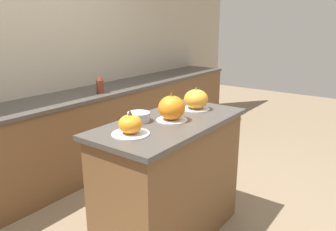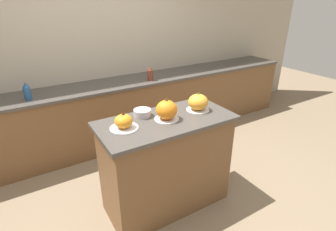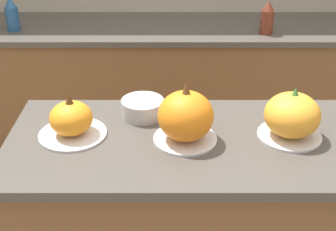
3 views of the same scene
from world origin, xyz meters
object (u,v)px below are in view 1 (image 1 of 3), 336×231
object	(u,v)px
pumpkin_cake_left	(130,125)
bottle_tall	(100,84)
pumpkin_cake_center	(172,108)
pumpkin_cake_right	(196,100)
mixing_bowl	(139,117)

from	to	relation	value
pumpkin_cake_left	bottle_tall	xyz separation A→B (m)	(0.91, 1.28, -0.02)
pumpkin_cake_left	pumpkin_cake_center	distance (m)	0.39
pumpkin_cake_left	pumpkin_cake_right	size ratio (longest dim) A/B	1.08
bottle_tall	mixing_bowl	size ratio (longest dim) A/B	1.25
bottle_tall	pumpkin_cake_right	bearing A→B (deg)	-97.15
pumpkin_cake_left	bottle_tall	distance (m)	1.57
pumpkin_cake_left	bottle_tall	world-z (taller)	pumpkin_cake_left
bottle_tall	mixing_bowl	bearing A→B (deg)	-120.80
pumpkin_cake_left	pumpkin_cake_right	bearing A→B (deg)	-0.67
pumpkin_cake_center	bottle_tall	size ratio (longest dim) A/B	1.11
pumpkin_cake_right	mixing_bowl	distance (m)	0.54
pumpkin_cake_left	pumpkin_cake_right	distance (m)	0.75
pumpkin_cake_center	pumpkin_cake_right	distance (m)	0.36
pumpkin_cake_left	bottle_tall	size ratio (longest dim) A/B	1.19
bottle_tall	mixing_bowl	xyz separation A→B (m)	(-0.68, -1.14, -0.00)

